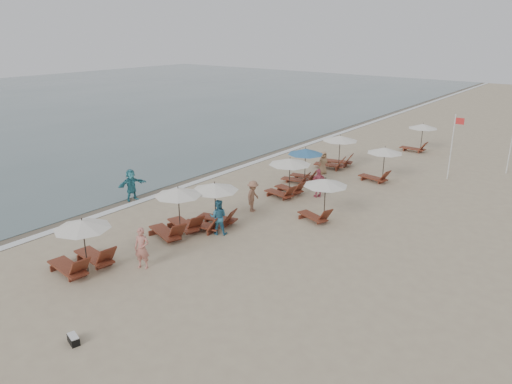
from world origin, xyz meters
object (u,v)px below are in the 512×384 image
Objects in this scene: lounger_station_5 at (336,151)px; beachgoer_far_a at (318,183)px; beachgoer_far_b at (323,163)px; waterline_walker at (131,185)px; inland_station_0 at (321,193)px; inland_station_2 at (419,135)px; beachgoer_mid_b at (253,196)px; lounger_station_4 at (303,164)px; inland_station_1 at (380,160)px; duffel_bag at (73,339)px; lounger_station_1 at (175,213)px; lounger_station_2 at (212,205)px; beachgoer_mid_a at (218,217)px; lounger_station_0 at (81,246)px; flag_pole_near at (453,144)px; lounger_station_3 at (287,175)px; beachgoer_near at (142,248)px.

beachgoer_far_a is (2.29, -6.19, -0.29)m from lounger_station_5.
waterline_walker is at bearing -176.75° from beachgoer_far_b.
inland_station_0 and inland_station_2 have the same top height.
beachgoer_mid_b is at bearing -144.84° from beachgoer_far_b.
waterline_walker is (-5.78, -8.84, -0.26)m from lounger_station_4.
inland_station_1 is 9.21m from inland_station_2.
lounger_station_4 reaches higher than duffel_bag.
inland_station_0 is 13.53m from duffel_bag.
lounger_station_1 is 1.85m from lounger_station_2.
inland_station_1 is 1.57× the size of beachgoer_mid_b.
beachgoer_mid_b is at bearing 85.75° from lounger_station_2.
beachgoer_mid_a is at bearing -82.14° from lounger_station_4.
lounger_station_0 is 13.80m from beachgoer_far_a.
beachgoer_mid_b is at bearing -55.05° from waterline_walker.
inland_station_2 reaches higher than lounger_station_4.
lounger_station_0 is 8.28m from waterline_walker.
beachgoer_mid_a is at bearing 72.03° from lounger_station_0.
lounger_station_2 reaches higher than inland_station_2.
beachgoer_far_a is at bearing -69.71° from lounger_station_5.
flag_pole_near is at bearing 44.82° from inland_station_1.
lounger_station_3 reaches higher than duffel_bag.
lounger_station_5 is at bearing -116.57° from beachgoer_mid_a.
lounger_station_0 reaches higher than beachgoer_far_a.
beachgoer_mid_a is at bearing 26.05° from beachgoer_far_a.
beachgoer_far_a is (2.56, 8.75, -0.24)m from lounger_station_1.
beachgoer_mid_b is at bearing -89.90° from lounger_station_3.
lounger_station_5 is at bearing -163.64° from flag_pole_near.
beachgoer_mid_b is 14.02m from flag_pole_near.
inland_station_1 is 1.57× the size of beachgoer_far_a.
lounger_station_3 is at bearing -98.35° from inland_station_2.
beachgoer_far_a is 1.11× the size of beachgoer_far_b.
lounger_station_3 reaches higher than waterline_walker.
lounger_station_4 is at bearing 93.24° from lounger_station_2.
lounger_station_2 reaches higher than beachgoer_near.
lounger_station_0 reaches higher than beachgoer_mid_a.
lounger_station_5 is 10.30m from beachgoer_mid_b.
duffel_bag is at bearing -140.01° from beachgoer_far_b.
beachgoer_far_a is at bearing -106.89° from inland_station_1.
beachgoer_far_a is 16.52m from duffel_bag.
lounger_station_4 is at bearing -95.29° from beachgoer_far_a.
inland_station_1 is 12.68m from beachgoer_mid_a.
inland_station_0 is at bearing -57.49° from waterline_walker.
beachgoer_far_a is at bearing -39.14° from lounger_station_4.
lounger_station_4 is 2.40m from beachgoer_far_b.
lounger_station_3 is 1.88m from beachgoer_far_a.
beachgoer_near is at bearing -106.59° from flag_pole_near.
beachgoer_far_a reaches higher than beachgoer_far_b.
beachgoer_mid_a is (0.78, -0.39, -0.29)m from lounger_station_2.
lounger_station_1 is 1.10× the size of lounger_station_4.
lounger_station_0 reaches higher than inland_station_1.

